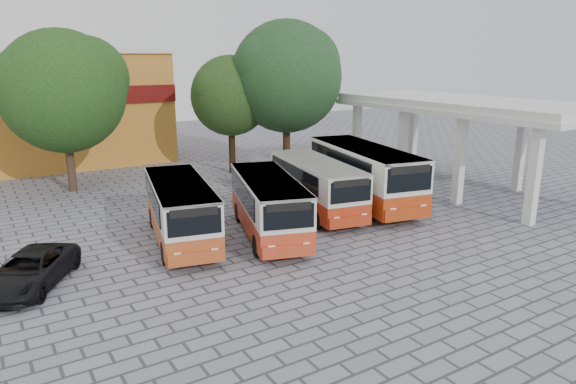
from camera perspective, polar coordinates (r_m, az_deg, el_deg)
ground at (r=22.98m, az=8.88°, el=-5.17°), size 90.00×90.00×0.00m
terminal_shelter at (r=32.13m, az=18.99°, el=8.90°), size 6.80×15.80×5.40m
shophouse_block at (r=42.50m, az=-27.69°, el=8.26°), size 20.40×10.40×8.30m
bus_far_left at (r=22.43m, az=-11.87°, el=-1.71°), size 3.71×7.68×2.64m
bus_centre_left at (r=22.73m, az=-2.19°, el=-1.18°), size 4.32×7.78×2.64m
bus_centre_right at (r=26.13m, az=3.17°, el=0.98°), size 3.58×7.75×2.67m
bus_far_right at (r=27.77m, az=8.41°, el=2.25°), size 4.36×9.14×3.14m
tree_left at (r=32.51m, az=-23.66°, el=10.62°), size 7.37×7.02×9.37m
tree_middle at (r=35.16m, az=-6.32°, el=10.86°), size 5.61×5.34×7.92m
tree_right at (r=34.99m, az=-0.07°, el=13.09°), size 7.78×7.41×10.19m
parked_car at (r=20.09m, az=-26.77°, el=-7.77°), size 4.10×4.84×1.23m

